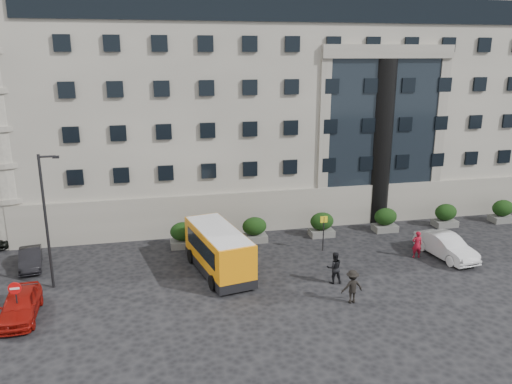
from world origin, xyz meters
TOP-DOWN VIEW (x-y plane):
  - ground at (0.00, 0.00)m, footprint 120.00×120.00m
  - civic_building at (6.00, 22.00)m, footprint 44.00×24.00m
  - entrance_column at (12.00, 10.30)m, footprint 1.80×1.80m
  - hedge_a at (-4.00, 7.80)m, footprint 1.80×1.26m
  - hedge_b at (1.20, 7.80)m, footprint 1.80×1.26m
  - hedge_c at (6.40, 7.80)m, footprint 1.80×1.26m
  - hedge_d at (11.60, 7.80)m, footprint 1.80×1.26m
  - hedge_e at (16.80, 7.80)m, footprint 1.80×1.26m
  - hedge_f at (22.00, 7.80)m, footprint 1.80×1.26m
  - street_lamp at (-11.94, 3.00)m, footprint 1.16×0.18m
  - bus_stop_sign at (5.50, 5.00)m, footprint 0.50×0.08m
  - no_entry_sign at (-13.00, -1.04)m, footprint 0.64×0.16m
  - minibus at (-2.14, 2.99)m, footprint 3.68×7.15m
  - red_truck at (-12.08, 12.64)m, footprint 2.54×5.06m
  - parked_car_a at (-13.03, -0.42)m, footprint 1.92×4.44m
  - parked_car_b at (-13.88, 6.33)m, footprint 1.90×3.88m
  - parked_car_c at (-16.92, 11.68)m, footprint 1.81×4.35m
  - parked_car_d at (-16.84, 11.64)m, footprint 2.64×4.87m
  - white_taxi at (13.19, 2.09)m, footprint 2.33×5.04m
  - pedestrian_a at (11.26, 2.48)m, footprint 0.75×0.56m
  - pedestrian_b at (4.40, 0.02)m, footprint 1.01×0.82m
  - pedestrian_c at (4.46, -2.53)m, footprint 1.28×0.79m

SIDE VIEW (x-z plane):
  - ground at x=0.00m, z-range 0.00..0.00m
  - parked_car_b at x=-13.88m, z-range 0.00..1.23m
  - parked_car_c at x=-16.92m, z-range 0.00..1.26m
  - parked_car_d at x=-16.84m, z-range 0.00..1.30m
  - parked_car_a at x=-13.03m, z-range 0.00..1.49m
  - white_taxi at x=13.19m, z-range 0.00..1.60m
  - hedge_a at x=-4.00m, z-range 0.01..1.85m
  - hedge_b at x=1.20m, z-range 0.01..1.85m
  - hedge_c at x=6.40m, z-range 0.01..1.85m
  - hedge_d at x=11.60m, z-range 0.01..1.85m
  - hedge_e at x=16.80m, z-range 0.01..1.85m
  - hedge_f at x=22.00m, z-range 0.01..1.85m
  - pedestrian_a at x=11.26m, z-range 0.00..1.87m
  - pedestrian_c at x=4.46m, z-range 0.00..1.92m
  - pedestrian_b at x=4.40m, z-range 0.00..1.96m
  - red_truck at x=-12.08m, z-range 0.03..2.70m
  - minibus at x=-2.14m, z-range 0.15..2.99m
  - no_entry_sign at x=-13.00m, z-range 0.49..2.81m
  - bus_stop_sign at x=5.50m, z-range 0.47..2.99m
  - street_lamp at x=-11.94m, z-range 0.37..8.37m
  - entrance_column at x=12.00m, z-range 0.00..13.00m
  - civic_building at x=6.00m, z-range 0.00..18.00m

